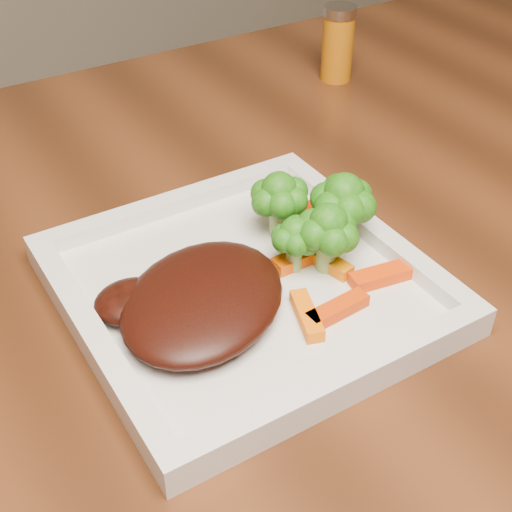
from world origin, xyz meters
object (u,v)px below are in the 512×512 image
steak (203,300)px  dining_table (406,421)px  plate (245,291)px  spice_shaker (338,44)px

steak → dining_table: bearing=10.3°
dining_table → steak: size_ratio=10.97×
plate → spice_shaker: (0.31, 0.30, 0.04)m
steak → spice_shaker: (0.36, 0.31, 0.02)m
plate → steak: (-0.04, -0.01, 0.02)m
spice_shaker → steak: bearing=-138.6°
steak → spice_shaker: spice_shaker is taller
dining_table → plate: (-0.27, -0.04, 0.38)m
dining_table → steak: 0.51m
dining_table → spice_shaker: bearing=80.9°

